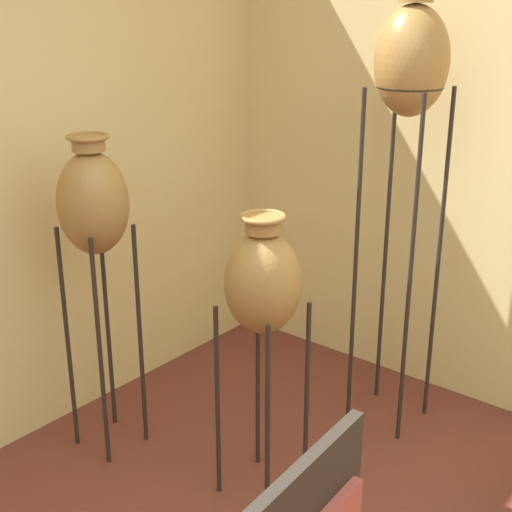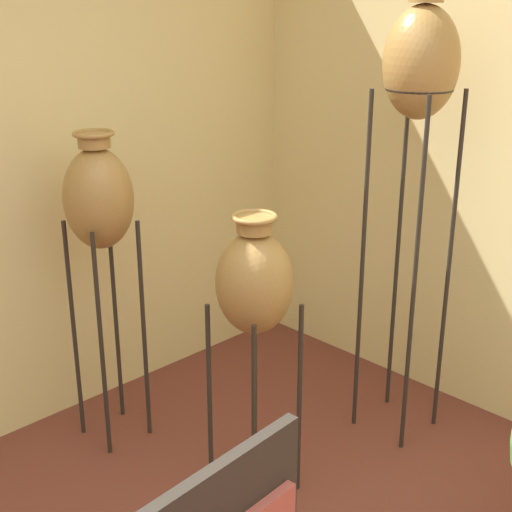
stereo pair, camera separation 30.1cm
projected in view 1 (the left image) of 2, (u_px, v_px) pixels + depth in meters
vase_stand_tall at (411, 70)px, 3.00m from camera, size 0.32×0.32×2.04m
vase_stand_medium at (93, 207)px, 2.98m from camera, size 0.30×0.30×1.45m
vase_stand_short at (263, 285)px, 2.73m from camera, size 0.30×0.30×1.22m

